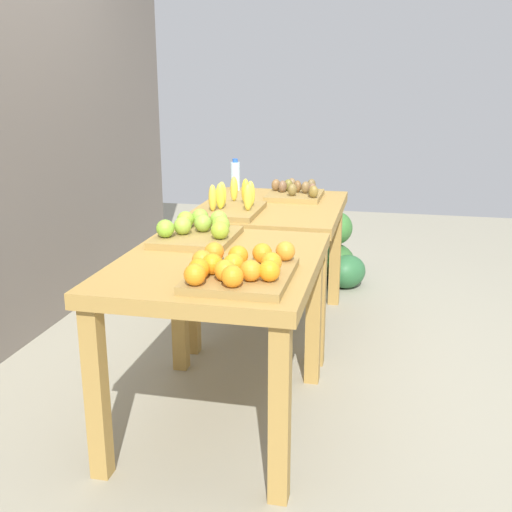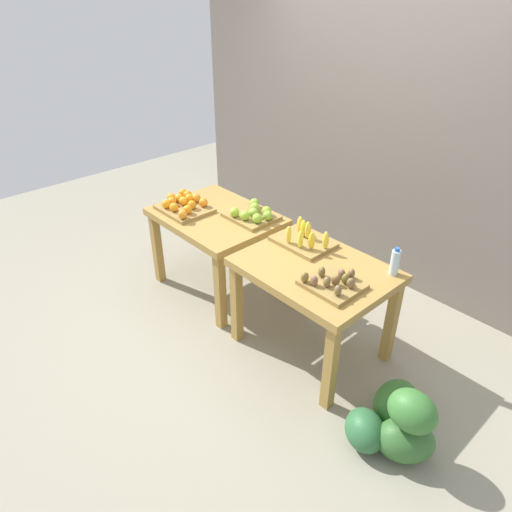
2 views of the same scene
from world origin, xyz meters
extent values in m
plane|color=gray|center=(0.00, 0.00, 0.00)|extent=(8.00, 8.00, 0.00)
cube|color=#A47E3C|center=(-0.56, 0.00, 0.72)|extent=(1.04, 0.80, 0.06)
cube|color=#A47E3C|center=(-1.02, -0.34, 0.34)|extent=(0.07, 0.07, 0.69)
cube|color=#A47E3C|center=(-0.10, -0.34, 0.34)|extent=(0.07, 0.07, 0.69)
cube|color=#A47E3C|center=(-1.02, 0.34, 0.34)|extent=(0.07, 0.07, 0.69)
cube|color=#A47E3C|center=(-0.10, 0.34, 0.34)|extent=(0.07, 0.07, 0.69)
cube|color=#A47E3C|center=(0.56, 0.00, 0.72)|extent=(1.04, 0.80, 0.06)
cube|color=#A47E3C|center=(0.10, -0.34, 0.34)|extent=(0.07, 0.07, 0.69)
cube|color=#A47E3C|center=(1.02, -0.34, 0.34)|extent=(0.07, 0.07, 0.69)
cube|color=#A47E3C|center=(0.10, 0.34, 0.34)|extent=(0.07, 0.07, 0.69)
cube|color=#A47E3C|center=(1.02, 0.34, 0.34)|extent=(0.07, 0.07, 0.69)
cube|color=olive|center=(-0.80, -0.15, 0.76)|extent=(0.44, 0.36, 0.03)
sphere|color=orange|center=(-0.82, -0.01, 0.81)|extent=(0.10, 0.10, 0.08)
sphere|color=orange|center=(-0.89, -0.27, 0.81)|extent=(0.10, 0.10, 0.08)
sphere|color=orange|center=(-0.70, -0.02, 0.81)|extent=(0.10, 0.10, 0.08)
sphere|color=orange|center=(-0.84, -0.13, 0.81)|extent=(0.11, 0.11, 0.08)
sphere|color=orange|center=(-0.92, -0.12, 0.81)|extent=(0.11, 0.11, 0.08)
sphere|color=orange|center=(-0.97, -0.17, 0.81)|extent=(0.10, 0.10, 0.08)
sphere|color=orange|center=(-0.63, -0.29, 0.81)|extent=(0.08, 0.08, 0.08)
sphere|color=orange|center=(-0.98, -0.04, 0.81)|extent=(0.08, 0.08, 0.08)
sphere|color=orange|center=(-0.67, -0.21, 0.81)|extent=(0.09, 0.09, 0.08)
sphere|color=orange|center=(-0.90, -0.21, 0.81)|extent=(0.10, 0.10, 0.08)
sphere|color=orange|center=(-0.92, -0.03, 0.81)|extent=(0.11, 0.11, 0.08)
sphere|color=orange|center=(-0.79, -0.26, 0.81)|extent=(0.08, 0.08, 0.08)
sphere|color=orange|center=(-0.85, -0.06, 0.81)|extent=(0.11, 0.11, 0.08)
sphere|color=orange|center=(-0.73, -0.12, 0.81)|extent=(0.09, 0.09, 0.08)
cube|color=olive|center=(-0.30, 0.17, 0.76)|extent=(0.40, 0.34, 0.03)
sphere|color=#86BA36|center=(-0.14, 0.21, 0.82)|extent=(0.11, 0.11, 0.08)
sphere|color=#8AAE3A|center=(-0.26, 0.16, 0.82)|extent=(0.11, 0.11, 0.08)
sphere|color=#90BF30|center=(-0.21, 0.26, 0.82)|extent=(0.10, 0.10, 0.08)
sphere|color=#84BE33|center=(-0.39, 0.29, 0.82)|extent=(0.11, 0.11, 0.08)
sphere|color=#93B52E|center=(-0.37, 0.05, 0.82)|extent=(0.11, 0.11, 0.08)
sphere|color=#90B139|center=(-0.32, 0.23, 0.82)|extent=(0.09, 0.09, 0.08)
sphere|color=#8BBE39|center=(-0.16, 0.11, 0.82)|extent=(0.10, 0.10, 0.08)
sphere|color=#8EB933|center=(-0.26, 0.07, 0.82)|extent=(0.10, 0.10, 0.08)
cube|color=olive|center=(0.28, 0.17, 0.76)|extent=(0.44, 0.32, 0.03)
ellipsoid|color=yellow|center=(0.41, 0.12, 0.85)|extent=(0.07, 0.07, 0.14)
ellipsoid|color=yellow|center=(0.34, 0.07, 0.85)|extent=(0.07, 0.06, 0.14)
ellipsoid|color=yellow|center=(0.29, 0.22, 0.85)|extent=(0.06, 0.06, 0.14)
ellipsoid|color=yellow|center=(0.48, 0.20, 0.85)|extent=(0.05, 0.05, 0.14)
ellipsoid|color=yellow|center=(0.18, 0.24, 0.85)|extent=(0.06, 0.05, 0.14)
ellipsoid|color=yellow|center=(0.24, 0.21, 0.85)|extent=(0.06, 0.06, 0.14)
ellipsoid|color=yellow|center=(0.24, 0.06, 0.85)|extent=(0.07, 0.07, 0.14)
cube|color=olive|center=(0.79, -0.10, 0.76)|extent=(0.36, 0.32, 0.03)
ellipsoid|color=brown|center=(0.85, -0.05, 0.81)|extent=(0.05, 0.06, 0.07)
ellipsoid|color=brown|center=(0.91, -0.06, 0.81)|extent=(0.07, 0.07, 0.07)
ellipsoid|color=brown|center=(0.90, -0.19, 0.81)|extent=(0.07, 0.07, 0.07)
ellipsoid|color=brown|center=(0.84, 0.02, 0.81)|extent=(0.07, 0.07, 0.07)
ellipsoid|color=brown|center=(0.80, -0.17, 0.81)|extent=(0.07, 0.07, 0.07)
ellipsoid|color=brown|center=(0.73, -0.22, 0.81)|extent=(0.07, 0.06, 0.07)
ellipsoid|color=olive|center=(0.67, -0.23, 0.81)|extent=(0.06, 0.06, 0.07)
ellipsoid|color=brown|center=(0.82, -0.11, 0.81)|extent=(0.07, 0.07, 0.07)
ellipsoid|color=brown|center=(0.70, -0.10, 0.81)|extent=(0.07, 0.07, 0.07)
ellipsoid|color=brown|center=(0.80, -0.02, 0.81)|extent=(0.07, 0.07, 0.07)
cylinder|color=silver|center=(0.98, 0.32, 0.84)|extent=(0.06, 0.06, 0.18)
cylinder|color=blue|center=(0.98, 0.32, 0.94)|extent=(0.03, 0.03, 0.02)
ellipsoid|color=#32632C|center=(1.57, -0.29, 0.13)|extent=(0.44, 0.43, 0.26)
ellipsoid|color=#30682A|center=(1.38, -0.09, 0.13)|extent=(0.32, 0.39, 0.27)
ellipsoid|color=#2B6336|center=(1.37, -0.40, 0.12)|extent=(0.37, 0.36, 0.24)
ellipsoid|color=#377230|center=(1.57, -0.29, 0.38)|extent=(0.29, 0.24, 0.24)
camera|label=1|loc=(-2.88, -0.66, 1.46)|focal=43.49mm
camera|label=2|loc=(2.29, -2.14, 2.49)|focal=32.64mm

